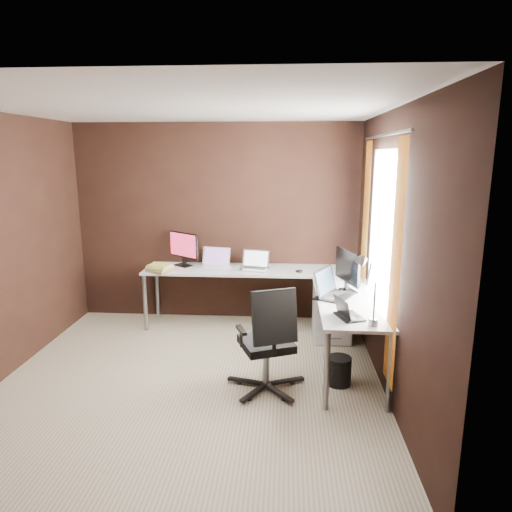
% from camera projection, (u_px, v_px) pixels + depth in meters
% --- Properties ---
extents(room, '(3.60, 3.60, 2.50)m').
position_uv_depth(room, '(226.00, 249.00, 4.11)').
color(room, '#C1B796').
rests_on(room, ground).
extents(desk, '(2.65, 2.25, 0.73)m').
position_uv_depth(desk, '(282.00, 284.00, 5.16)').
color(desk, silver).
rests_on(desk, ground).
extents(drawer_pedestal, '(0.42, 0.50, 0.60)m').
position_uv_depth(drawer_pedestal, '(332.00, 313.00, 5.31)').
color(drawer_pedestal, silver).
rests_on(drawer_pedestal, ground).
extents(monitor_left, '(0.41, 0.30, 0.42)m').
position_uv_depth(monitor_left, '(184.00, 247.00, 5.73)').
color(monitor_left, black).
rests_on(monitor_left, desk).
extents(monitor_right, '(0.20, 0.51, 0.43)m').
position_uv_depth(monitor_right, '(348.00, 269.00, 4.64)').
color(monitor_right, black).
rests_on(monitor_right, desk).
extents(laptop_white, '(0.41, 0.33, 0.24)m').
position_uv_depth(laptop_white, '(215.00, 263.00, 5.68)').
color(laptop_white, silver).
rests_on(laptop_white, desk).
extents(laptop_silver, '(0.39, 0.32, 0.23)m').
position_uv_depth(laptop_silver, '(255.00, 265.00, 5.59)').
color(laptop_silver, silver).
rests_on(laptop_silver, desk).
extents(laptop_black_big, '(0.46, 0.51, 0.28)m').
position_uv_depth(laptop_black_big, '(331.00, 290.00, 4.53)').
color(laptop_black_big, black).
rests_on(laptop_black_big, desk).
extents(laptop_black_small, '(0.27, 0.32, 0.18)m').
position_uv_depth(laptop_black_small, '(347.00, 313.00, 3.94)').
color(laptop_black_small, black).
rests_on(laptop_black_small, desk).
extents(book_stack, '(0.35, 0.33, 0.09)m').
position_uv_depth(book_stack, '(160.00, 268.00, 5.49)').
color(book_stack, '#92784E').
rests_on(book_stack, desk).
extents(mouse_left, '(0.09, 0.06, 0.03)m').
position_uv_depth(mouse_left, '(171.00, 269.00, 5.54)').
color(mouse_left, black).
rests_on(mouse_left, desk).
extents(mouse_corner, '(0.10, 0.06, 0.04)m').
position_uv_depth(mouse_corner, '(299.00, 271.00, 5.44)').
color(mouse_corner, black).
rests_on(mouse_corner, desk).
extents(desk_lamp, '(0.19, 0.22, 0.57)m').
position_uv_depth(desk_lamp, '(366.00, 282.00, 3.76)').
color(desk_lamp, slate).
rests_on(desk_lamp, desk).
extents(office_chair, '(0.56, 0.60, 1.00)m').
position_uv_depth(office_chair, '(268.00, 360.00, 4.12)').
color(office_chair, black).
rests_on(office_chair, ground).
extents(wastebasket, '(0.29, 0.29, 0.27)m').
position_uv_depth(wastebasket, '(339.00, 371.00, 4.27)').
color(wastebasket, black).
rests_on(wastebasket, ground).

